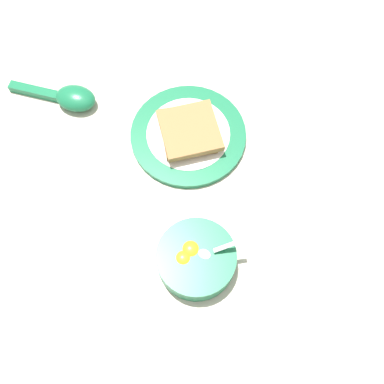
{
  "coord_description": "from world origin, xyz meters",
  "views": [
    {
      "loc": [
        -0.27,
        0.28,
        0.75
      ],
      "look_at": [
        -0.14,
        -0.0,
        0.02
      ],
      "focal_mm": 42.0,
      "sensor_mm": 36.0,
      "label": 1
    }
  ],
  "objects_px": {
    "toast_sandwich": "(189,131)",
    "soup_spoon": "(69,97)",
    "egg_bowl": "(196,259)",
    "toast_plate": "(188,135)"
  },
  "relations": [
    {
      "from": "egg_bowl",
      "to": "toast_plate",
      "type": "xyz_separation_m",
      "value": [
        0.12,
        -0.22,
        -0.02
      ]
    },
    {
      "from": "egg_bowl",
      "to": "toast_sandwich",
      "type": "height_order",
      "value": "egg_bowl"
    },
    {
      "from": "egg_bowl",
      "to": "soup_spoon",
      "type": "relative_size",
      "value": 0.72
    },
    {
      "from": "toast_plate",
      "to": "egg_bowl",
      "type": "bearing_deg",
      "value": 118.23
    },
    {
      "from": "soup_spoon",
      "to": "toast_sandwich",
      "type": "bearing_deg",
      "value": -174.19
    },
    {
      "from": "soup_spoon",
      "to": "egg_bowl",
      "type": "bearing_deg",
      "value": 152.26
    },
    {
      "from": "toast_plate",
      "to": "soup_spoon",
      "type": "distance_m",
      "value": 0.25
    },
    {
      "from": "toast_sandwich",
      "to": "soup_spoon",
      "type": "distance_m",
      "value": 0.25
    },
    {
      "from": "toast_sandwich",
      "to": "soup_spoon",
      "type": "xyz_separation_m",
      "value": [
        0.25,
        0.03,
        -0.01
      ]
    },
    {
      "from": "egg_bowl",
      "to": "toast_plate",
      "type": "height_order",
      "value": "egg_bowl"
    }
  ]
}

